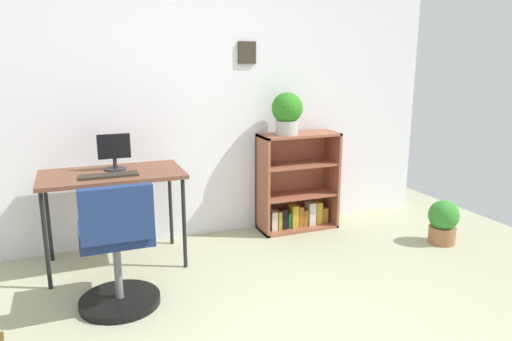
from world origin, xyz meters
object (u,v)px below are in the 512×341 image
(keyboard, at_px, (109,175))
(potted_plant_on_shelf, at_px, (287,112))
(desk, at_px, (112,180))
(office_chair, at_px, (117,254))
(monitor, at_px, (114,152))
(potted_plant_floor, at_px, (443,221))
(bookshelf_low, at_px, (296,187))

(keyboard, bearing_deg, potted_plant_on_shelf, 11.16)
(desk, relative_size, office_chair, 1.21)
(office_chair, bearing_deg, monitor, 83.76)
(monitor, distance_m, potted_plant_floor, 2.82)
(keyboard, xyz_separation_m, potted_plant_floor, (2.72, -0.47, -0.55))
(office_chair, bearing_deg, bookshelf_low, 29.12)
(monitor, distance_m, keyboard, 0.25)
(keyboard, bearing_deg, office_chair, -92.14)
(keyboard, height_order, bookshelf_low, bookshelf_low)
(office_chair, bearing_deg, potted_plant_on_shelf, 29.62)
(desk, height_order, keyboard, keyboard)
(bookshelf_low, relative_size, potted_plant_floor, 2.37)
(desk, distance_m, monitor, 0.22)
(desk, height_order, potted_plant_on_shelf, potted_plant_on_shelf)
(monitor, xyz_separation_m, potted_plant_on_shelf, (1.51, 0.10, 0.23))
(keyboard, bearing_deg, potted_plant_floor, -9.87)
(office_chair, relative_size, potted_plant_floor, 2.26)
(desk, bearing_deg, bookshelf_low, 8.16)
(potted_plant_on_shelf, bearing_deg, bookshelf_low, 22.69)
(office_chair, xyz_separation_m, potted_plant_on_shelf, (1.59, 0.91, 0.74))
(potted_plant_on_shelf, relative_size, potted_plant_floor, 0.98)
(keyboard, bearing_deg, bookshelf_low, 12.10)
(bookshelf_low, bearing_deg, desk, -171.84)
(desk, distance_m, office_chair, 0.78)
(office_chair, bearing_deg, potted_plant_floor, 2.59)
(potted_plant_on_shelf, bearing_deg, office_chair, -150.38)
(desk, relative_size, potted_plant_floor, 2.73)
(desk, bearing_deg, keyboard, -103.62)
(keyboard, distance_m, bookshelf_low, 1.78)
(monitor, xyz_separation_m, bookshelf_low, (1.64, 0.16, -0.48))
(office_chair, distance_m, bookshelf_low, 1.98)
(desk, height_order, monitor, monitor)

